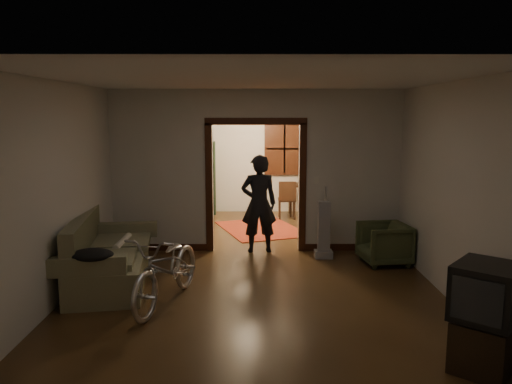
{
  "coord_description": "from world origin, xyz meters",
  "views": [
    {
      "loc": [
        -0.02,
        -7.85,
        2.38
      ],
      "look_at": [
        0.0,
        -0.3,
        1.2
      ],
      "focal_mm": 35.0,
      "sensor_mm": 36.0,
      "label": 1
    }
  ],
  "objects_px": {
    "person": "(259,204)",
    "locker": "(198,178)",
    "armchair": "(384,243)",
    "desk": "(309,200)",
    "bicycle": "(168,268)",
    "sofa": "(110,250)"
  },
  "relations": [
    {
      "from": "armchair",
      "to": "locker",
      "type": "xyz_separation_m",
      "value": [
        -3.44,
        4.13,
        0.53
      ]
    },
    {
      "from": "sofa",
      "to": "person",
      "type": "distance_m",
      "value": 2.71
    },
    {
      "from": "person",
      "to": "desk",
      "type": "height_order",
      "value": "person"
    },
    {
      "from": "desk",
      "to": "locker",
      "type": "bearing_deg",
      "value": 156.84
    },
    {
      "from": "bicycle",
      "to": "desk",
      "type": "bearing_deg",
      "value": 81.65
    },
    {
      "from": "bicycle",
      "to": "desk",
      "type": "relative_size",
      "value": 1.77
    },
    {
      "from": "person",
      "to": "locker",
      "type": "height_order",
      "value": "locker"
    },
    {
      "from": "locker",
      "to": "desk",
      "type": "relative_size",
      "value": 1.72
    },
    {
      "from": "bicycle",
      "to": "person",
      "type": "height_order",
      "value": "person"
    },
    {
      "from": "desk",
      "to": "bicycle",
      "type": "bearing_deg",
      "value": -130.83
    },
    {
      "from": "sofa",
      "to": "person",
      "type": "xyz_separation_m",
      "value": [
        2.12,
        1.65,
        0.37
      ]
    },
    {
      "from": "armchair",
      "to": "sofa",
      "type": "bearing_deg",
      "value": -85.6
    },
    {
      "from": "person",
      "to": "locker",
      "type": "xyz_separation_m",
      "value": [
        -1.45,
        3.41,
        0.02
      ]
    },
    {
      "from": "sofa",
      "to": "bicycle",
      "type": "height_order",
      "value": "sofa"
    },
    {
      "from": "person",
      "to": "armchair",
      "type": "bearing_deg",
      "value": 153.49
    },
    {
      "from": "sofa",
      "to": "armchair",
      "type": "xyz_separation_m",
      "value": [
        4.11,
        0.93,
        -0.15
      ]
    },
    {
      "from": "armchair",
      "to": "person",
      "type": "bearing_deg",
      "value": -118.16
    },
    {
      "from": "armchair",
      "to": "desk",
      "type": "distance_m",
      "value": 3.95
    },
    {
      "from": "armchair",
      "to": "desk",
      "type": "xyz_separation_m",
      "value": [
        -0.77,
        3.87,
        0.04
      ]
    },
    {
      "from": "sofa",
      "to": "desk",
      "type": "height_order",
      "value": "sofa"
    },
    {
      "from": "person",
      "to": "bicycle",
      "type": "bearing_deg",
      "value": 57.55
    },
    {
      "from": "sofa",
      "to": "locker",
      "type": "relative_size",
      "value": 1.21
    }
  ]
}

